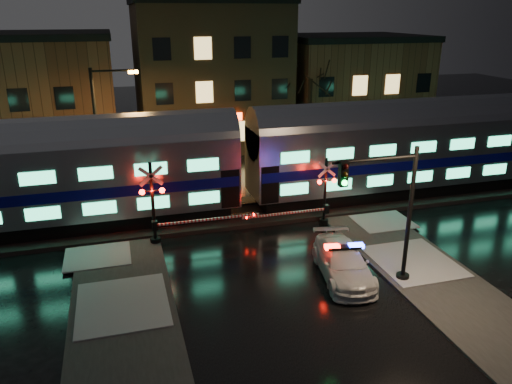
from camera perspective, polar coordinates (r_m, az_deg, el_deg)
ground at (r=24.19m, az=0.43°, el=-6.97°), size 120.00×120.00×0.00m
ballast at (r=28.54m, az=-2.40°, el=-2.38°), size 90.00×4.20×0.24m
sidewalk_left at (r=18.29m, az=-14.67°, el=-17.35°), size 4.00×20.00×0.12m
sidewalk_right at (r=22.21m, az=21.75°, el=-11.00°), size 4.00×20.00×0.12m
building_left at (r=43.73m, az=-25.21°, el=9.59°), size 14.00×10.00×9.00m
building_mid at (r=44.25m, az=-5.43°, el=13.10°), size 12.00×11.00×11.50m
building_right at (r=48.09m, az=10.47°, el=11.61°), size 12.00×10.00×8.50m
train at (r=27.58m, az=-1.49°, el=4.01°), size 51.00×3.12×5.92m
police_car at (r=22.15m, az=9.93°, el=-7.93°), size 2.74×5.09×1.56m
crossing_signal_right at (r=26.81m, az=7.23°, el=-0.79°), size 5.27×0.63×3.73m
crossing_signal_left at (r=24.83m, az=-10.82°, el=-2.17°), size 5.98×0.66×4.23m
traffic_light at (r=20.94m, az=15.06°, el=-2.57°), size 3.87×0.70×5.98m
streetlight at (r=30.37m, az=-17.23°, el=7.03°), size 2.68×0.28×8.03m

